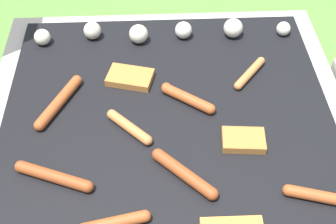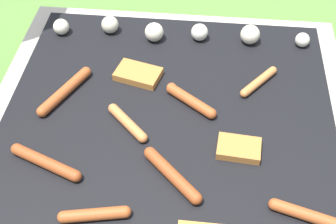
# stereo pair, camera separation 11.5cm
# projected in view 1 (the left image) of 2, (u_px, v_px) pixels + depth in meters

# --- Properties ---
(ground_plane) EXTENTS (14.00, 14.00, 0.00)m
(ground_plane) POSITION_uv_depth(u_px,v_px,m) (168.00, 214.00, 1.49)
(ground_plane) COLOR #567F38
(grill) EXTENTS (0.94, 0.94, 0.46)m
(grill) POSITION_uv_depth(u_px,v_px,m) (168.00, 172.00, 1.33)
(grill) COLOR #B2AA9E
(grill) RESTS_ON ground_plane
(sausage_mid_left) EXTENTS (0.11, 0.11, 0.02)m
(sausage_mid_left) POSITION_uv_depth(u_px,v_px,m) (129.00, 127.00, 1.12)
(sausage_mid_left) COLOR #C6753D
(sausage_mid_left) RESTS_ON grill
(sausage_front_left) EXTENTS (0.15, 0.05, 0.03)m
(sausage_front_left) POSITION_uv_depth(u_px,v_px,m) (114.00, 223.00, 0.95)
(sausage_front_left) COLOR #A34C23
(sausage_front_left) RESTS_ON grill
(sausage_back_right) EXTENTS (0.10, 0.12, 0.02)m
(sausage_back_right) POSITION_uv_depth(u_px,v_px,m) (250.00, 73.00, 1.26)
(sausage_back_right) COLOR #C6753D
(sausage_back_right) RESTS_ON grill
(sausage_mid_right) EXTENTS (0.18, 0.09, 0.03)m
(sausage_mid_right) POSITION_uv_depth(u_px,v_px,m) (54.00, 176.00, 1.02)
(sausage_mid_right) COLOR #93421E
(sausage_mid_right) RESTS_ON grill
(sausage_front_center) EXTENTS (0.14, 0.11, 0.03)m
(sausage_front_center) POSITION_uv_depth(u_px,v_px,m) (187.00, 98.00, 1.19)
(sausage_front_center) COLOR #A34C23
(sausage_front_center) RESTS_ON grill
(sausage_front_right) EXTENTS (0.16, 0.06, 0.03)m
(sausage_front_right) POSITION_uv_depth(u_px,v_px,m) (321.00, 196.00, 0.99)
(sausage_front_right) COLOR #A34C23
(sausage_front_right) RESTS_ON grill
(sausage_back_left) EXTENTS (0.14, 0.14, 0.03)m
(sausage_back_left) POSITION_uv_depth(u_px,v_px,m) (184.00, 174.00, 1.03)
(sausage_back_left) COLOR #93421E
(sausage_back_left) RESTS_ON grill
(sausage_back_center) EXTENTS (0.10, 0.18, 0.03)m
(sausage_back_center) POSITION_uv_depth(u_px,v_px,m) (59.00, 102.00, 1.18)
(sausage_back_center) COLOR #A34C23
(sausage_back_center) RESTS_ON grill
(bread_slice_right) EXTENTS (0.11, 0.08, 0.02)m
(bread_slice_right) POSITION_uv_depth(u_px,v_px,m) (244.00, 140.00, 1.10)
(bread_slice_right) COLOR #B27033
(bread_slice_right) RESTS_ON grill
(bread_slice_center) EXTENTS (0.13, 0.10, 0.02)m
(bread_slice_center) POSITION_uv_depth(u_px,v_px,m) (130.00, 77.00, 1.25)
(bread_slice_center) COLOR #B27033
(bread_slice_center) RESTS_ON grill
(mushroom_row) EXTENTS (0.75, 0.08, 0.06)m
(mushroom_row) POSITION_uv_depth(u_px,v_px,m) (160.00, 31.00, 1.36)
(mushroom_row) COLOR beige
(mushroom_row) RESTS_ON grill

